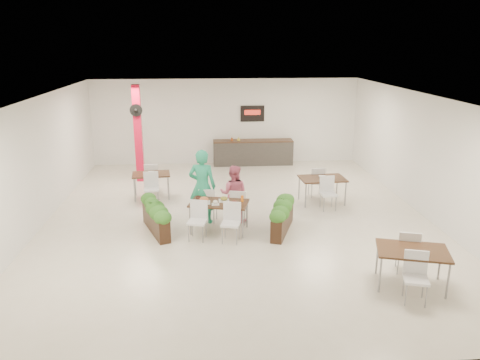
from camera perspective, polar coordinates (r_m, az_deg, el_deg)
name	(u,v)px	position (r m, az deg, el deg)	size (l,w,h in m)	color
ground	(238,218)	(12.46, -0.25, -4.71)	(12.00, 12.00, 0.00)	beige
room_shell	(238,144)	(11.88, -0.26, 4.35)	(10.10, 12.10, 3.22)	white
red_column	(138,133)	(15.78, -12.31, 5.67)	(0.40, 0.41, 3.20)	red
service_counter	(253,152)	(17.79, 1.58, 3.46)	(3.00, 0.64, 2.20)	#312E2B
main_table	(219,207)	(11.45, -2.62, -3.28)	(1.57, 1.87, 0.92)	black
diner_man	(202,186)	(11.96, -4.62, -0.78)	(0.70, 0.46, 1.93)	#27A97A
diner_woman	(234,194)	(12.05, -0.79, -1.67)	(0.73, 0.57, 1.50)	#DD6282
planter_left	(156,214)	(11.61, -10.25, -4.04)	(0.86, 1.64, 0.89)	black
planter_right	(283,213)	(11.52, 5.22, -4.05)	(0.85, 1.63, 0.89)	black
side_table_a	(151,178)	(14.15, -10.77, 0.27)	(1.17, 1.65, 0.92)	black
side_table_b	(322,182)	(13.68, 10.00, -0.19)	(1.33, 1.64, 0.92)	black
side_table_c	(412,255)	(9.51, 20.26, -8.62)	(1.50, 1.67, 0.92)	black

